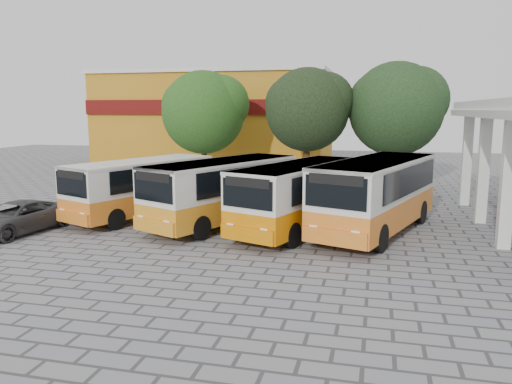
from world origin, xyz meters
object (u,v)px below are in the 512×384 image
(bus_centre_left, at_px, (223,188))
(bus_far_right, at_px, (377,191))
(bus_centre_right, at_px, (300,192))
(bus_far_left, at_px, (142,185))
(parked_car, at_px, (16,218))

(bus_centre_left, xyz_separation_m, bus_far_right, (6.53, 0.10, 0.10))
(bus_centre_left, bearing_deg, bus_centre_right, 19.35)
(bus_far_right, bearing_deg, bus_far_left, -163.49)
(bus_centre_right, height_order, bus_far_right, bus_far_right)
(bus_centre_left, xyz_separation_m, bus_centre_right, (3.45, -0.29, -0.02))
(parked_car, bearing_deg, bus_far_left, 56.63)
(bus_far_left, xyz_separation_m, bus_far_right, (10.68, -0.48, 0.19))
(bus_far_right, bearing_deg, bus_centre_left, -159.99)
(bus_centre_right, height_order, parked_car, bus_centre_right)
(bus_far_left, height_order, parked_car, bus_far_left)
(bus_far_left, xyz_separation_m, parked_car, (-3.66, -4.03, -0.91))
(bus_centre_left, distance_m, bus_far_right, 6.53)
(bus_far_left, bearing_deg, bus_far_right, 19.63)
(bus_far_left, xyz_separation_m, bus_centre_right, (7.60, -0.88, 0.07))
(bus_far_left, distance_m, bus_centre_right, 7.65)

